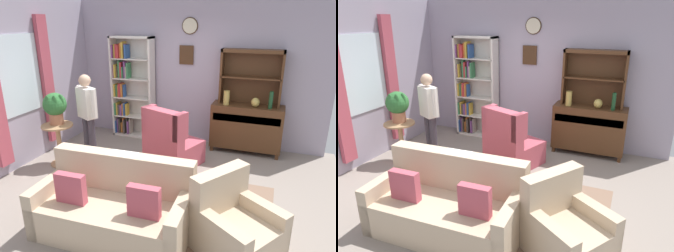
{
  "view_description": "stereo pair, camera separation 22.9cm",
  "coord_description": "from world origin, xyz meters",
  "views": [
    {
      "loc": [
        1.53,
        -3.77,
        2.44
      ],
      "look_at": [
        0.1,
        0.2,
        0.95
      ],
      "focal_mm": 32.82,
      "sensor_mm": 36.0,
      "label": 1
    },
    {
      "loc": [
        1.74,
        -3.69,
        2.44
      ],
      "look_at": [
        0.1,
        0.2,
        0.95
      ],
      "focal_mm": 32.82,
      "sensor_mm": 36.0,
      "label": 2
    }
  ],
  "objects": [
    {
      "name": "ground_plane",
      "position": [
        0.0,
        0.0,
        -0.01
      ],
      "size": [
        5.4,
        4.6,
        0.02
      ],
      "primitive_type": "cube",
      "color": "gray"
    },
    {
      "name": "wall_back",
      "position": [
        -0.0,
        2.13,
        1.41
      ],
      "size": [
        5.0,
        0.09,
        2.8
      ],
      "color": "#A399AD",
      "rests_on": "ground_plane"
    },
    {
      "name": "wall_left",
      "position": [
        -2.52,
        0.02,
        1.4
      ],
      "size": [
        0.16,
        4.2,
        2.8
      ],
      "color": "#A399AD",
      "rests_on": "ground_plane"
    },
    {
      "name": "area_rug",
      "position": [
        0.2,
        -0.3,
        0.0
      ],
      "size": [
        2.93,
        1.8,
        0.01
      ],
      "primitive_type": "cube",
      "color": "#846651",
      "rests_on": "ground_plane"
    },
    {
      "name": "bookshelf",
      "position": [
        -1.39,
        1.94,
        1.04
      ],
      "size": [
        0.9,
        0.3,
        2.1
      ],
      "color": "silver",
      "rests_on": "ground_plane"
    },
    {
      "name": "sideboard",
      "position": [
        1.07,
        1.86,
        0.51
      ],
      "size": [
        1.3,
        0.45,
        0.92
      ],
      "color": "#4C2D19",
      "rests_on": "ground_plane"
    },
    {
      "name": "sideboard_hutch",
      "position": [
        1.07,
        1.97,
        1.56
      ],
      "size": [
        1.1,
        0.26,
        1.0
      ],
      "color": "#4C2D19",
      "rests_on": "sideboard"
    },
    {
      "name": "vase_tall",
      "position": [
        0.68,
        1.78,
        1.05
      ],
      "size": [
        0.11,
        0.11,
        0.26
      ],
      "primitive_type": "cylinder",
      "color": "tan",
      "rests_on": "sideboard"
    },
    {
      "name": "vase_round",
      "position": [
        1.2,
        1.79,
        1.01
      ],
      "size": [
        0.15,
        0.15,
        0.17
      ],
      "primitive_type": "ellipsoid",
      "color": "tan",
      "rests_on": "sideboard"
    },
    {
      "name": "bottle_wine",
      "position": [
        1.46,
        1.77,
        1.07
      ],
      "size": [
        0.07,
        0.07,
        0.31
      ],
      "primitive_type": "cylinder",
      "color": "#194223",
      "rests_on": "sideboard"
    },
    {
      "name": "couch_floral",
      "position": [
        -0.11,
        -1.07,
        0.31
      ],
      "size": [
        1.83,
        0.92,
        0.9
      ],
      "color": "#C6AD8E",
      "rests_on": "ground_plane"
    },
    {
      "name": "armchair_floral",
      "position": [
        1.27,
        -0.92,
        0.29
      ],
      "size": [
        1.07,
        1.06,
        0.88
      ],
      "color": "#C6AD8E",
      "rests_on": "ground_plane"
    },
    {
      "name": "wingback_chair",
      "position": [
        -0.07,
        0.82,
        0.38
      ],
      "size": [
        1.02,
        1.03,
        1.05
      ],
      "color": "#B74C5B",
      "rests_on": "ground_plane"
    },
    {
      "name": "plant_stand",
      "position": [
        -1.9,
        0.2,
        0.45
      ],
      "size": [
        0.52,
        0.52,
        0.73
      ],
      "color": "#A87F56",
      "rests_on": "ground_plane"
    },
    {
      "name": "potted_plant_large",
      "position": [
        -1.93,
        0.24,
        1.05
      ],
      "size": [
        0.39,
        0.39,
        0.54
      ],
      "color": "#AD6B4C",
      "rests_on": "plant_stand"
    },
    {
      "name": "person_reading",
      "position": [
        -1.48,
        0.5,
        0.91
      ],
      "size": [
        0.5,
        0.33,
        1.56
      ],
      "color": "#38333D",
      "rests_on": "ground_plane"
    },
    {
      "name": "coffee_table",
      "position": [
        0.06,
        -0.23,
        0.35
      ],
      "size": [
        0.8,
        0.5,
        0.42
      ],
      "color": "#4C2D19",
      "rests_on": "ground_plane"
    },
    {
      "name": "book_stack",
      "position": [
        0.01,
        -0.26,
        0.46
      ],
      "size": [
        0.22,
        0.16,
        0.07
      ],
      "color": "gray",
      "rests_on": "coffee_table"
    }
  ]
}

